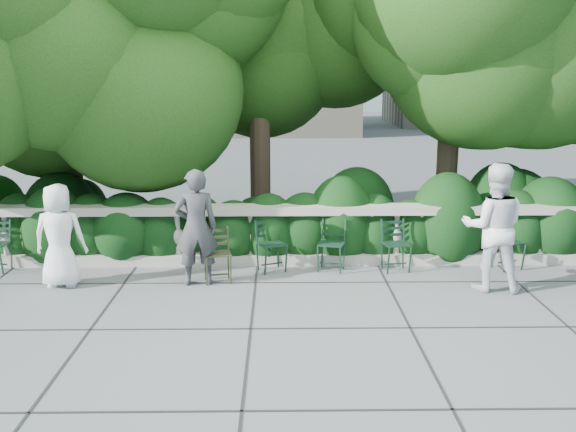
{
  "coord_description": "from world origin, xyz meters",
  "views": [
    {
      "loc": [
        -0.14,
        -8.51,
        3.12
      ],
      "look_at": [
        0.0,
        1.0,
        1.0
      ],
      "focal_mm": 40.0,
      "sensor_mm": 36.0,
      "label": 1
    }
  ],
  "objects_px": {
    "chair_d": "(398,273)",
    "person_woman_grey": "(196,227)",
    "chair_e": "(329,273)",
    "person_casual_man": "(493,227)",
    "chair_weathered": "(219,285)",
    "person_businessman": "(59,236)",
    "chair_f": "(513,271)",
    "chair_b": "(275,273)"
  },
  "relations": [
    {
      "from": "chair_b",
      "to": "chair_d",
      "type": "bearing_deg",
      "value": -24.89
    },
    {
      "from": "chair_weathered",
      "to": "person_woman_grey",
      "type": "xyz_separation_m",
      "value": [
        -0.33,
        0.06,
        0.88
      ]
    },
    {
      "from": "chair_d",
      "to": "person_woman_grey",
      "type": "xyz_separation_m",
      "value": [
        -3.14,
        -0.47,
        0.88
      ]
    },
    {
      "from": "chair_f",
      "to": "person_businessman",
      "type": "distance_m",
      "value": 7.09
    },
    {
      "from": "chair_e",
      "to": "person_businessman",
      "type": "distance_m",
      "value": 4.16
    },
    {
      "from": "chair_b",
      "to": "chair_d",
      "type": "height_order",
      "value": "same"
    },
    {
      "from": "chair_d",
      "to": "person_woman_grey",
      "type": "height_order",
      "value": "person_woman_grey"
    },
    {
      "from": "chair_b",
      "to": "person_woman_grey",
      "type": "relative_size",
      "value": 0.48
    },
    {
      "from": "chair_f",
      "to": "person_businessman",
      "type": "xyz_separation_m",
      "value": [
        -7.02,
        -0.63,
        0.78
      ]
    },
    {
      "from": "person_businessman",
      "to": "person_woman_grey",
      "type": "relative_size",
      "value": 0.88
    },
    {
      "from": "chair_d",
      "to": "chair_f",
      "type": "bearing_deg",
      "value": -6.14
    },
    {
      "from": "chair_e",
      "to": "person_casual_man",
      "type": "relative_size",
      "value": 0.45
    },
    {
      "from": "chair_e",
      "to": "person_woman_grey",
      "type": "distance_m",
      "value": 2.27
    },
    {
      "from": "chair_f",
      "to": "person_woman_grey",
      "type": "xyz_separation_m",
      "value": [
        -5.01,
        -0.56,
        0.88
      ]
    },
    {
      "from": "chair_f",
      "to": "person_casual_man",
      "type": "bearing_deg",
      "value": -148.34
    },
    {
      "from": "chair_f",
      "to": "chair_e",
      "type": "bearing_deg",
      "value": 160.52
    },
    {
      "from": "chair_d",
      "to": "person_businessman",
      "type": "xyz_separation_m",
      "value": [
        -5.15,
        -0.53,
        0.78
      ]
    },
    {
      "from": "chair_f",
      "to": "person_casual_man",
      "type": "height_order",
      "value": "person_casual_man"
    },
    {
      "from": "person_casual_man",
      "to": "chair_weathered",
      "type": "bearing_deg",
      "value": 8.02
    },
    {
      "from": "chair_b",
      "to": "chair_e",
      "type": "relative_size",
      "value": 1.0
    },
    {
      "from": "chair_e",
      "to": "chair_weathered",
      "type": "height_order",
      "value": "same"
    },
    {
      "from": "chair_weathered",
      "to": "person_businessman",
      "type": "relative_size",
      "value": 0.54
    },
    {
      "from": "person_businessman",
      "to": "person_woman_grey",
      "type": "distance_m",
      "value": 2.01
    },
    {
      "from": "chair_e",
      "to": "chair_f",
      "type": "xyz_separation_m",
      "value": [
        2.97,
        0.07,
        0.0
      ]
    },
    {
      "from": "person_casual_man",
      "to": "chair_f",
      "type": "bearing_deg",
      "value": -116.1
    },
    {
      "from": "chair_weathered",
      "to": "person_casual_man",
      "type": "height_order",
      "value": "person_casual_man"
    },
    {
      "from": "chair_e",
      "to": "person_businessman",
      "type": "height_order",
      "value": "person_businessman"
    },
    {
      "from": "chair_weathered",
      "to": "chair_b",
      "type": "bearing_deg",
      "value": 22.74
    },
    {
      "from": "chair_weathered",
      "to": "chair_f",
      "type": "bearing_deg",
      "value": -3.12
    },
    {
      "from": "chair_d",
      "to": "chair_f",
      "type": "relative_size",
      "value": 1.0
    },
    {
      "from": "chair_d",
      "to": "chair_weathered",
      "type": "distance_m",
      "value": 2.86
    },
    {
      "from": "chair_f",
      "to": "person_casual_man",
      "type": "xyz_separation_m",
      "value": [
        -0.66,
        -0.86,
        0.94
      ]
    },
    {
      "from": "person_businessman",
      "to": "person_casual_man",
      "type": "xyz_separation_m",
      "value": [
        6.36,
        -0.23,
        0.16
      ]
    },
    {
      "from": "person_businessman",
      "to": "chair_d",
      "type": "bearing_deg",
      "value": -174.14
    },
    {
      "from": "chair_f",
      "to": "person_businessman",
      "type": "height_order",
      "value": "person_businessman"
    },
    {
      "from": "chair_d",
      "to": "chair_f",
      "type": "distance_m",
      "value": 1.87
    },
    {
      "from": "person_casual_man",
      "to": "chair_d",
      "type": "bearing_deg",
      "value": -20.97
    },
    {
      "from": "chair_d",
      "to": "chair_f",
      "type": "xyz_separation_m",
      "value": [
        1.87,
        0.1,
        0.0
      ]
    },
    {
      "from": "chair_b",
      "to": "person_casual_man",
      "type": "xyz_separation_m",
      "value": [
        3.17,
        -0.8,
        0.94
      ]
    },
    {
      "from": "chair_e",
      "to": "person_casual_man",
      "type": "bearing_deg",
      "value": -3.41
    },
    {
      "from": "chair_b",
      "to": "chair_weathered",
      "type": "distance_m",
      "value": 1.02
    },
    {
      "from": "chair_f",
      "to": "person_woman_grey",
      "type": "distance_m",
      "value": 5.12
    }
  ]
}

